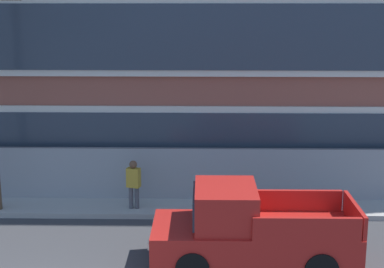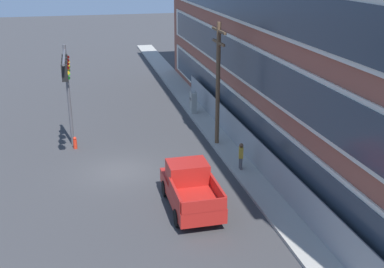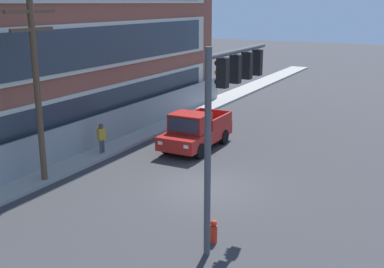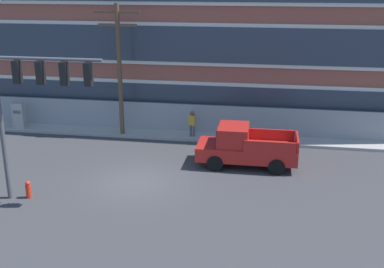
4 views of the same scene
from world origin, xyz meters
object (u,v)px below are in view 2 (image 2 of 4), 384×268
(traffic_signal_mast, at_px, (66,78))
(pedestrian_near_cabinet, at_px, (241,155))
(pickup_truck_red, at_px, (190,188))
(utility_pole_near_corner, at_px, (218,79))
(electrical_cabinet, at_px, (193,103))
(fire_hydrant, at_px, (75,143))

(traffic_signal_mast, bearing_deg, pedestrian_near_cabinet, 61.44)
(pickup_truck_red, relative_size, pedestrian_near_cabinet, 2.98)
(pickup_truck_red, distance_m, pedestrian_near_cabinet, 4.89)
(pickup_truck_red, bearing_deg, traffic_signal_mast, -146.45)
(pickup_truck_red, distance_m, utility_pole_near_corner, 8.90)
(traffic_signal_mast, bearing_deg, electrical_cabinet, 123.12)
(traffic_signal_mast, relative_size, fire_hydrant, 8.18)
(pedestrian_near_cabinet, height_order, fire_hydrant, pedestrian_near_cabinet)
(traffic_signal_mast, distance_m, pickup_truck_red, 10.55)
(utility_pole_near_corner, bearing_deg, fire_hydrant, -99.45)
(utility_pole_near_corner, xyz_separation_m, electrical_cabinet, (-6.61, 0.04, -3.45))
(pickup_truck_red, bearing_deg, pedestrian_near_cabinet, 131.83)
(pickup_truck_red, height_order, pedestrian_near_cabinet, pickup_truck_red)
(pedestrian_near_cabinet, relative_size, fire_hydrant, 2.17)
(traffic_signal_mast, height_order, fire_hydrant, traffic_signal_mast)
(traffic_signal_mast, height_order, pickup_truck_red, traffic_signal_mast)
(electrical_cabinet, bearing_deg, utility_pole_near_corner, -0.37)
(traffic_signal_mast, xyz_separation_m, pickup_truck_red, (8.21, 5.45, -3.76))
(pickup_truck_red, height_order, utility_pole_near_corner, utility_pole_near_corner)
(traffic_signal_mast, distance_m, pedestrian_near_cabinet, 11.01)
(pedestrian_near_cabinet, bearing_deg, traffic_signal_mast, -118.56)
(traffic_signal_mast, relative_size, pedestrian_near_cabinet, 3.78)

